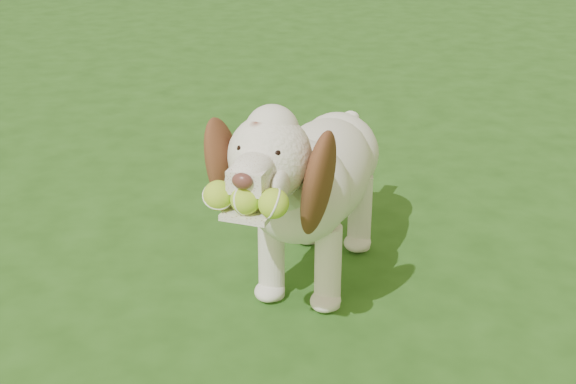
{
  "coord_description": "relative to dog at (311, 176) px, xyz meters",
  "views": [
    {
      "loc": [
        -0.52,
        -2.52,
        1.68
      ],
      "look_at": [
        -0.47,
        0.03,
        0.52
      ],
      "focal_mm": 50.0,
      "sensor_mm": 36.0,
      "label": 1
    }
  ],
  "objects": [
    {
      "name": "dog",
      "position": [
        0.0,
        0.0,
        0.0
      ],
      "size": [
        0.77,
        1.33,
        0.89
      ],
      "rotation": [
        0.0,
        0.0,
        -0.35
      ],
      "color": "white",
      "rests_on": "ground"
    },
    {
      "name": "ground",
      "position": [
        0.38,
        -0.29,
        -0.47
      ],
      "size": [
        80.0,
        80.0,
        0.0
      ],
      "primitive_type": "plane",
      "color": "#224915",
      "rests_on": "ground"
    }
  ]
}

